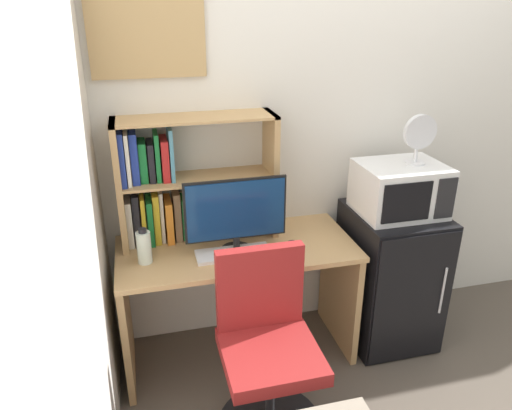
% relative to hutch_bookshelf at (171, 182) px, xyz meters
% --- Properties ---
extents(wall_back, '(6.40, 0.04, 2.60)m').
position_rel_hutch_bookshelf_xyz_m(wall_back, '(1.62, 0.13, 0.22)').
color(wall_back, silver).
rests_on(wall_back, ground_plane).
extents(wall_left, '(0.04, 4.40, 2.60)m').
position_rel_hutch_bookshelf_xyz_m(wall_left, '(-0.40, -1.49, 0.22)').
color(wall_left, silver).
rests_on(wall_left, ground_plane).
extents(desk, '(1.30, 0.59, 0.73)m').
position_rel_hutch_bookshelf_xyz_m(desk, '(0.32, -0.19, -0.56)').
color(desk, tan).
rests_on(desk, ground_plane).
extents(hutch_bookshelf, '(0.86, 0.25, 0.69)m').
position_rel_hutch_bookshelf_xyz_m(hutch_bookshelf, '(0.00, 0.00, 0.00)').
color(hutch_bookshelf, tan).
rests_on(hutch_bookshelf, desk).
extents(monitor, '(0.54, 0.17, 0.41)m').
position_rel_hutch_bookshelf_xyz_m(monitor, '(0.31, -0.23, -0.12)').
color(monitor, black).
rests_on(monitor, desk).
extents(keyboard, '(0.40, 0.15, 0.02)m').
position_rel_hutch_bookshelf_xyz_m(keyboard, '(0.28, -0.28, -0.33)').
color(keyboard, silver).
rests_on(keyboard, desk).
extents(computer_mouse, '(0.06, 0.08, 0.04)m').
position_rel_hutch_bookshelf_xyz_m(computer_mouse, '(0.61, -0.27, -0.32)').
color(computer_mouse, black).
rests_on(computer_mouse, desk).
extents(water_bottle, '(0.07, 0.07, 0.19)m').
position_rel_hutch_bookshelf_xyz_m(water_bottle, '(-0.17, -0.24, -0.25)').
color(water_bottle, silver).
rests_on(water_bottle, desk).
extents(mini_fridge, '(0.50, 0.57, 0.85)m').
position_rel_hutch_bookshelf_xyz_m(mini_fridge, '(1.26, -0.22, -0.65)').
color(mini_fridge, black).
rests_on(mini_fridge, ground_plane).
extents(microwave, '(0.47, 0.38, 0.29)m').
position_rel_hutch_bookshelf_xyz_m(microwave, '(1.26, -0.21, -0.08)').
color(microwave, silver).
rests_on(microwave, mini_fridge).
extents(desk_fan, '(0.19, 0.11, 0.28)m').
position_rel_hutch_bookshelf_xyz_m(desk_fan, '(1.34, -0.22, 0.22)').
color(desk_fan, silver).
rests_on(desk_fan, microwave).
extents(desk_chair, '(0.51, 0.51, 0.92)m').
position_rel_hutch_bookshelf_xyz_m(desk_chair, '(0.35, -0.71, -0.68)').
color(desk_chair, black).
rests_on(desk_chair, ground_plane).
extents(wall_corkboard, '(0.58, 0.02, 0.48)m').
position_rel_hutch_bookshelf_xyz_m(wall_corkboard, '(-0.06, 0.10, 0.78)').
color(wall_corkboard, tan).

